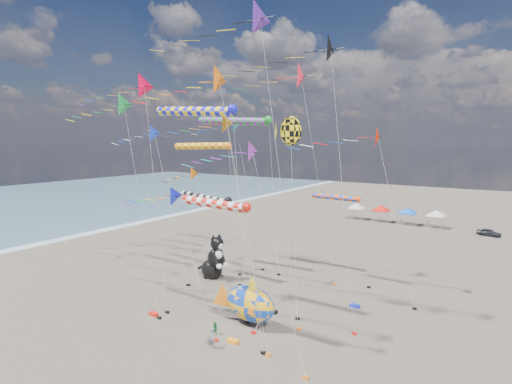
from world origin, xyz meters
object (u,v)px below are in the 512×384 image
Objects in this scene: person_adult at (212,338)px; child_green at (215,328)px; child_blue at (219,300)px; cat_inflatable at (214,256)px; parked_car at (489,232)px; fish_inflatable at (250,303)px.

person_adult reaches higher than child_green.
child_blue is (-4.67, 6.73, -0.29)m from person_adult.
parked_car is at bearing 69.16° from cat_inflatable.
child_green is at bearing 103.95° from person_adult.
child_blue is at bearing 166.40° from parked_car.
fish_inflatable is 5.61m from child_blue.
person_adult is 2.19m from child_green.
child_green is at bearing -82.54° from child_blue.
cat_inflatable is 4.97× the size of child_green.
person_adult is 0.44× the size of parked_car.
child_green is (-1.51, -2.85, -1.48)m from fish_inflatable.
fish_inflatable is at bearing -50.31° from child_blue.
fish_inflatable is 3.55m from child_green.
person_adult is at bearing -93.92° from fish_inflatable.
cat_inflatable is 3.41× the size of person_adult.
cat_inflatable is 12.81m from fish_inflatable.
fish_inflatable is at bearing 69.02° from child_green.
cat_inflatable is at bearing 104.99° from child_blue.
parked_car reaches higher than child_green.
child_green is (-1.19, 1.82, -0.25)m from person_adult.
person_adult is 1.46× the size of child_green.
child_green is at bearing -117.86° from fish_inflatable.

